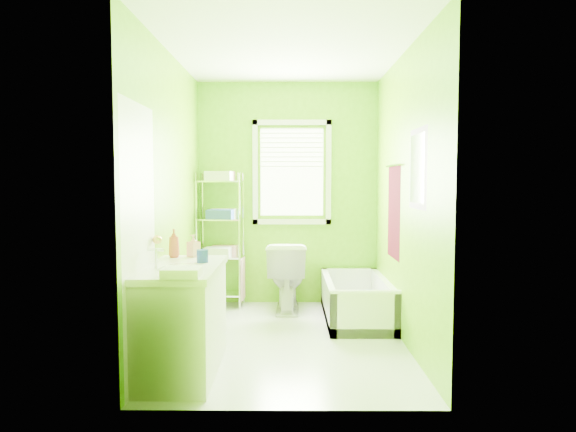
{
  "coord_description": "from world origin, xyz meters",
  "views": [
    {
      "loc": [
        0.03,
        -4.61,
        1.46
      ],
      "look_at": [
        0.01,
        0.25,
        1.12
      ],
      "focal_mm": 32.0,
      "sensor_mm": 36.0,
      "label": 1
    }
  ],
  "objects_px": {
    "bathtub": "(356,306)",
    "toilet": "(287,276)",
    "vanity": "(182,316)",
    "wire_shelf_unit": "(222,224)"
  },
  "relations": [
    {
      "from": "vanity",
      "to": "toilet",
      "type": "bearing_deg",
      "value": 67.43
    },
    {
      "from": "vanity",
      "to": "wire_shelf_unit",
      "type": "xyz_separation_m",
      "value": [
        0.03,
        2.08,
        0.51
      ]
    },
    {
      "from": "vanity",
      "to": "bathtub",
      "type": "bearing_deg",
      "value": 44.28
    },
    {
      "from": "bathtub",
      "to": "vanity",
      "type": "height_order",
      "value": "vanity"
    },
    {
      "from": "bathtub",
      "to": "wire_shelf_unit",
      "type": "distance_m",
      "value": 1.79
    },
    {
      "from": "vanity",
      "to": "wire_shelf_unit",
      "type": "relative_size",
      "value": 0.7
    },
    {
      "from": "bathtub",
      "to": "vanity",
      "type": "xyz_separation_m",
      "value": [
        -1.51,
        -1.47,
        0.29
      ]
    },
    {
      "from": "bathtub",
      "to": "vanity",
      "type": "bearing_deg",
      "value": -135.72
    },
    {
      "from": "bathtub",
      "to": "toilet",
      "type": "distance_m",
      "value": 0.87
    },
    {
      "from": "vanity",
      "to": "wire_shelf_unit",
      "type": "bearing_deg",
      "value": 89.16
    }
  ]
}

